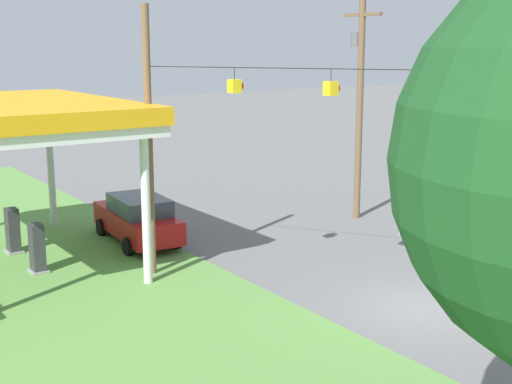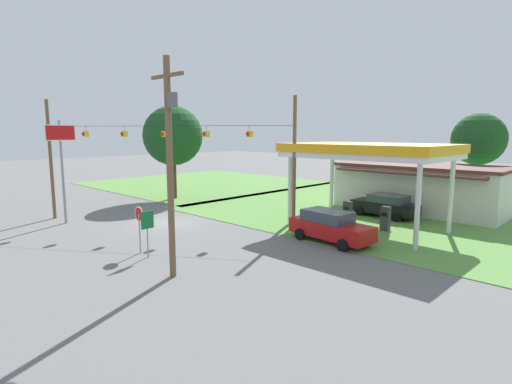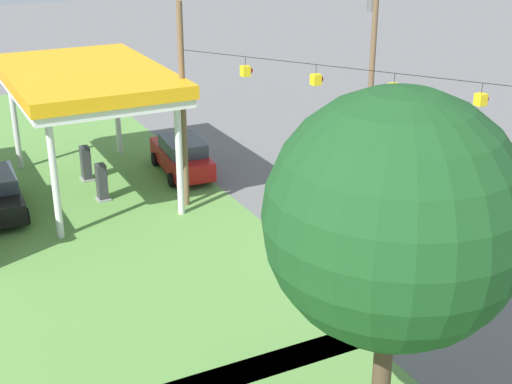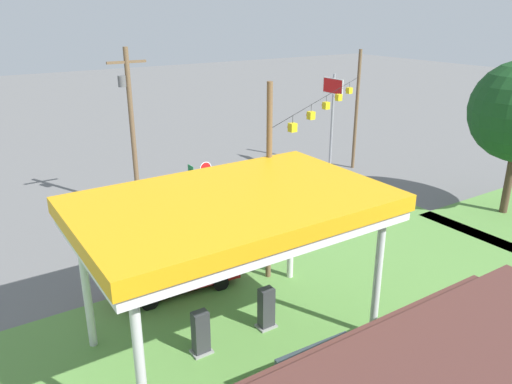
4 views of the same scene
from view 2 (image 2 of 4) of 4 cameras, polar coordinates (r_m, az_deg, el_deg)
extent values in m
plane|color=slate|center=(28.99, -12.50, -4.30)|extent=(160.00, 160.00, 0.00)
cube|color=#5B8E42|center=(34.62, 25.37, -2.83)|extent=(36.00, 28.00, 0.04)
cube|color=#5B8E42|center=(51.04, -7.37, 1.31)|extent=(24.00, 24.00, 0.04)
cube|color=silver|center=(26.78, 15.74, 5.12)|extent=(9.98, 6.26, 0.35)
cube|color=orange|center=(26.76, 15.78, 6.08)|extent=(10.18, 6.46, 0.55)
cylinder|color=silver|center=(27.38, 4.87, 0.14)|extent=(0.28, 0.28, 4.71)
cylinder|color=silver|center=(22.92, 22.09, -2.08)|extent=(0.28, 0.28, 4.71)
cylinder|color=silver|center=(31.43, 10.75, 1.09)|extent=(0.28, 0.28, 4.71)
cylinder|color=silver|center=(27.62, 26.09, -0.62)|extent=(0.28, 0.28, 4.71)
cube|color=silver|center=(35.05, 22.34, 0.39)|extent=(12.61, 5.69, 3.55)
cube|color=#512D28|center=(34.86, 22.51, 3.48)|extent=(12.91, 5.99, 0.24)
cube|color=#512D28|center=(31.95, 20.33, 2.53)|extent=(11.35, 0.70, 0.20)
cube|color=gray|center=(28.13, 12.89, -4.58)|extent=(0.71, 0.56, 0.12)
cube|color=#333338|center=(27.95, 12.95, -2.91)|extent=(0.55, 0.40, 1.56)
cube|color=black|center=(27.71, 12.74, -2.34)|extent=(0.39, 0.03, 0.24)
cube|color=gray|center=(26.85, 17.91, -5.40)|extent=(0.71, 0.56, 0.12)
cube|color=#333338|center=(26.67, 17.99, -3.65)|extent=(0.55, 0.40, 1.56)
cube|color=black|center=(26.42, 17.81, -3.06)|extent=(0.39, 0.03, 0.24)
cube|color=#AD1414|center=(23.55, 10.67, -5.26)|extent=(5.18, 2.29, 0.87)
cube|color=#333D47|center=(23.58, 10.15, -3.38)|extent=(2.91, 1.94, 0.63)
cylinder|color=black|center=(23.51, 15.09, -6.53)|extent=(0.70, 0.28, 0.68)
cylinder|color=black|center=(22.02, 12.28, -7.44)|extent=(0.70, 0.28, 0.68)
cylinder|color=black|center=(25.33, 9.23, -5.27)|extent=(0.70, 0.28, 0.68)
cylinder|color=black|center=(23.95, 6.29, -6.00)|extent=(0.70, 0.28, 0.68)
cube|color=black|center=(31.51, 17.83, -2.10)|extent=(4.95, 2.06, 0.83)
cube|color=#333D47|center=(31.26, 18.36, -0.88)|extent=(2.75, 1.82, 0.59)
cylinder|color=black|center=(31.54, 14.56, -2.72)|extent=(0.69, 0.25, 0.68)
cylinder|color=black|center=(33.13, 16.31, -2.26)|extent=(0.69, 0.25, 0.68)
cylinder|color=black|center=(30.07, 19.43, -3.47)|extent=(0.69, 0.25, 0.68)
cylinder|color=black|center=(31.74, 21.01, -2.94)|extent=(0.69, 0.25, 0.68)
cylinder|color=#99999E|center=(21.94, -16.27, -5.73)|extent=(0.08, 0.08, 2.10)
cylinder|color=white|center=(21.71, -16.38, -3.04)|extent=(0.80, 0.03, 0.80)
cylinder|color=red|center=(21.71, -16.38, -3.04)|extent=(0.70, 0.03, 0.70)
cylinder|color=gray|center=(30.75, -25.90, 2.52)|extent=(0.18, 0.18, 7.15)
cube|color=white|center=(30.53, -26.17, 7.61)|extent=(0.06, 2.01, 1.08)
cube|color=red|center=(30.53, -26.17, 7.61)|extent=(0.07, 1.89, 0.96)
cylinder|color=gray|center=(21.08, -15.25, -5.85)|extent=(0.07, 0.07, 2.40)
cube|color=#146B33|center=(20.87, -15.26, -3.88)|extent=(0.04, 0.70, 0.90)
cylinder|color=brown|center=(17.42, -12.21, 3.05)|extent=(0.28, 0.28, 9.43)
cube|color=brown|center=(17.50, -12.62, 15.92)|extent=(2.20, 0.14, 0.14)
cylinder|color=#59595B|center=(17.11, -11.85, 12.75)|extent=(0.44, 0.44, 0.60)
cylinder|color=brown|center=(32.85, -27.27, 4.10)|extent=(0.24, 0.24, 8.68)
cylinder|color=brown|center=(26.24, 5.49, 4.13)|extent=(0.24, 0.24, 8.68)
cylinder|color=black|center=(28.30, -12.94, 9.20)|extent=(14.72, 10.02, 0.02)
cylinder|color=black|center=(31.09, -23.15, 8.33)|extent=(0.02, 0.02, 0.35)
cube|color=yellow|center=(31.08, -23.11, 7.64)|extent=(0.32, 0.32, 0.40)
sphere|color=red|center=(31.02, -23.40, 7.62)|extent=(0.28, 0.28, 0.28)
cylinder|color=black|center=(29.58, -18.28, 8.61)|extent=(0.02, 0.02, 0.35)
cube|color=yellow|center=(29.58, -18.25, 7.88)|extent=(0.32, 0.32, 0.40)
sphere|color=red|center=(29.50, -18.54, 7.87)|extent=(0.28, 0.28, 0.28)
cylinder|color=black|center=(28.30, -12.93, 8.84)|extent=(0.02, 0.02, 0.35)
cube|color=yellow|center=(28.30, -12.90, 8.08)|extent=(0.32, 0.32, 0.40)
sphere|color=red|center=(28.21, -13.19, 8.07)|extent=(0.28, 0.28, 0.28)
cylinder|color=black|center=(27.29, -7.11, 9.01)|extent=(0.02, 0.02, 0.35)
cube|color=yellow|center=(27.28, -7.10, 8.23)|extent=(0.32, 0.32, 0.40)
sphere|color=red|center=(27.18, -7.38, 8.22)|extent=(0.28, 0.28, 0.28)
cylinder|color=black|center=(26.57, -0.91, 9.09)|extent=(0.02, 0.02, 0.35)
cube|color=yellow|center=(26.57, -0.91, 8.28)|extent=(0.32, 0.32, 0.40)
sphere|color=red|center=(26.45, -1.17, 8.28)|extent=(0.28, 0.28, 0.28)
cylinder|color=#4C3828|center=(39.71, 28.82, 1.18)|extent=(0.44, 0.44, 3.99)
sphere|color=#19471E|center=(39.48, 29.21, 6.60)|extent=(4.43, 4.43, 4.43)
cylinder|color=#4C3828|center=(39.24, -11.60, 1.83)|extent=(0.44, 0.44, 3.78)
sphere|color=#19471E|center=(38.99, -11.78, 7.88)|extent=(5.63, 5.63, 5.63)
camera|label=1|loc=(47.77, -6.28, 9.83)|focal=50.00mm
camera|label=3|loc=(53.25, -10.66, 14.63)|focal=50.00mm
camera|label=4|loc=(37.28, 37.36, 14.55)|focal=35.00mm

